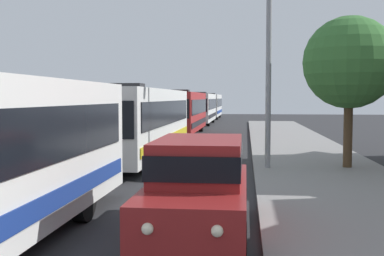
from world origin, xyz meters
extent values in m
cube|color=black|center=(-0.03, 9.89, 2.05)|extent=(0.04, 11.15, 1.00)
cube|color=navy|center=(-0.02, 9.89, 0.90)|extent=(0.03, 11.51, 0.36)
cylinder|color=black|center=(-0.20, 13.22, 0.50)|extent=(0.28, 1.00, 1.00)
cube|color=silver|center=(-1.30, 23.95, 1.70)|extent=(2.50, 12.37, 2.70)
cube|color=black|center=(-0.03, 23.95, 2.05)|extent=(0.04, 11.38, 1.00)
cube|color=black|center=(-2.57, 23.95, 2.05)|extent=(0.04, 11.38, 1.00)
cube|color=black|center=(-1.30, 17.75, 2.00)|extent=(2.30, 0.04, 1.20)
cube|color=gold|center=(-0.02, 23.95, 0.90)|extent=(0.03, 11.75, 0.36)
cube|color=black|center=(-1.30, 20.24, 3.13)|extent=(1.75, 0.90, 0.16)
cylinder|color=black|center=(-0.20, 20.12, 0.50)|extent=(0.28, 1.00, 1.00)
cylinder|color=black|center=(-2.40, 20.12, 0.50)|extent=(0.28, 1.00, 1.00)
cylinder|color=black|center=(-0.20, 27.35, 0.50)|extent=(0.28, 1.00, 1.00)
cylinder|color=black|center=(-2.40, 27.35, 0.50)|extent=(0.28, 1.00, 1.00)
cube|color=maroon|center=(-1.30, 37.49, 1.70)|extent=(2.50, 10.86, 2.70)
cube|color=black|center=(-0.03, 37.49, 2.05)|extent=(0.04, 10.00, 1.00)
cube|color=black|center=(-2.57, 37.49, 2.05)|extent=(0.04, 10.00, 1.00)
cube|color=black|center=(-1.30, 32.04, 2.00)|extent=(2.30, 0.04, 1.20)
cube|color=black|center=(-0.02, 37.49, 0.90)|extent=(0.03, 10.32, 0.36)
cube|color=black|center=(-1.30, 34.23, 3.13)|extent=(1.75, 0.90, 0.16)
cylinder|color=black|center=(-0.20, 34.12, 0.50)|extent=(0.28, 1.00, 1.00)
cylinder|color=black|center=(-2.40, 34.12, 0.50)|extent=(0.28, 1.00, 1.00)
cylinder|color=black|center=(-0.20, 40.48, 0.50)|extent=(0.28, 1.00, 1.00)
cylinder|color=black|center=(-2.40, 40.48, 0.50)|extent=(0.28, 1.00, 1.00)
cube|color=silver|center=(-1.30, 50.96, 1.70)|extent=(2.50, 10.91, 2.70)
cube|color=black|center=(-0.03, 50.96, 2.05)|extent=(0.04, 10.03, 1.00)
cube|color=black|center=(-2.57, 50.96, 2.05)|extent=(0.04, 10.03, 1.00)
cube|color=black|center=(-1.30, 45.49, 2.00)|extent=(2.30, 0.04, 1.20)
cube|color=black|center=(-0.02, 50.96, 0.90)|extent=(0.03, 10.36, 0.36)
cube|color=black|center=(-1.30, 47.69, 3.13)|extent=(1.75, 0.90, 0.16)
cylinder|color=black|center=(-0.20, 47.58, 0.50)|extent=(0.28, 1.00, 1.00)
cylinder|color=black|center=(-2.40, 47.58, 0.50)|extent=(0.28, 1.00, 1.00)
cylinder|color=black|center=(-0.20, 53.96, 0.50)|extent=(0.28, 1.00, 1.00)
cylinder|color=black|center=(-2.40, 53.96, 0.50)|extent=(0.28, 1.00, 1.00)
cube|color=silver|center=(-1.30, 63.92, 1.70)|extent=(2.50, 10.69, 2.70)
cube|color=black|center=(-0.03, 63.92, 2.05)|extent=(0.04, 9.83, 1.00)
cube|color=black|center=(-2.57, 63.92, 2.05)|extent=(0.04, 9.83, 1.00)
cube|color=black|center=(-1.30, 58.56, 2.00)|extent=(2.30, 0.04, 1.20)
cube|color=navy|center=(-0.02, 63.92, 0.90)|extent=(0.03, 10.15, 0.36)
cube|color=black|center=(-1.30, 60.72, 3.13)|extent=(1.75, 0.90, 0.16)
cylinder|color=black|center=(-0.20, 60.61, 0.50)|extent=(0.28, 1.00, 1.00)
cylinder|color=black|center=(-2.40, 60.61, 0.50)|extent=(0.28, 1.00, 1.00)
cylinder|color=black|center=(-0.20, 66.86, 0.50)|extent=(0.28, 1.00, 1.00)
cylinder|color=black|center=(-2.40, 66.86, 0.50)|extent=(0.28, 1.00, 1.00)
cube|color=maroon|center=(2.40, 12.37, 0.70)|extent=(1.84, 4.65, 0.80)
cube|color=maroon|center=(2.40, 12.52, 1.50)|extent=(1.62, 2.70, 0.80)
cube|color=black|center=(2.40, 12.52, 1.50)|extent=(1.66, 2.79, 0.44)
sphere|color=#F9EFCC|center=(1.89, 10.02, 0.80)|extent=(0.18, 0.18, 0.18)
sphere|color=#F9EFCC|center=(2.91, 10.02, 0.80)|extent=(0.18, 0.18, 0.18)
cylinder|color=black|center=(1.58, 10.93, 0.35)|extent=(0.22, 0.70, 0.70)
cylinder|color=black|center=(3.22, 10.93, 0.35)|extent=(0.22, 0.70, 0.70)
cylinder|color=black|center=(1.58, 13.81, 0.35)|extent=(0.22, 0.70, 0.70)
cylinder|color=black|center=(3.22, 13.81, 0.35)|extent=(0.22, 0.70, 0.70)
cube|color=maroon|center=(-4.60, 56.90, 1.45)|extent=(2.30, 1.80, 2.20)
cube|color=gold|center=(-4.60, 61.04, 1.80)|extent=(2.35, 6.47, 2.70)
cube|color=black|center=(-4.60, 55.98, 1.75)|extent=(2.07, 0.04, 0.90)
cylinder|color=black|center=(-5.63, 56.90, 0.45)|extent=(0.26, 0.90, 0.90)
cylinder|color=black|center=(-3.57, 56.90, 0.45)|extent=(0.26, 0.90, 0.90)
cylinder|color=black|center=(-5.63, 62.41, 0.45)|extent=(0.26, 0.90, 0.90)
cylinder|color=black|center=(-3.57, 62.41, 0.45)|extent=(0.26, 0.90, 0.90)
cylinder|color=gray|center=(4.10, 20.70, 4.09)|extent=(0.20, 0.20, 7.87)
cylinder|color=#4C3823|center=(7.01, 21.13, 1.39)|extent=(0.32, 0.32, 2.48)
sphere|color=#387033|center=(7.01, 21.13, 3.96)|extent=(3.34, 3.34, 3.34)
camera|label=1|loc=(3.30, 3.41, 2.70)|focal=44.22mm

